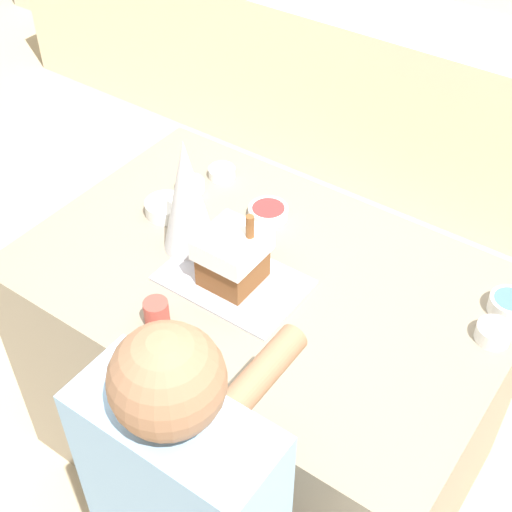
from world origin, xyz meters
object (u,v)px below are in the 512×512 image
(baking_tray, at_px, (233,280))
(decorative_tree, at_px, (187,196))
(candy_bowl_beside_tree, at_px, (222,172))
(candy_bowl_center_rear, at_px, (509,304))
(mug, at_px, (157,313))
(gingerbread_house, at_px, (233,257))
(candy_bowl_far_left, at_px, (165,207))
(candy_bowl_far_right, at_px, (494,332))
(candy_bowl_near_tray_left, at_px, (190,185))
(candy_bowl_front_corner, at_px, (268,212))

(baking_tray, xyz_separation_m, decorative_tree, (-0.20, 0.05, 0.19))
(candy_bowl_beside_tree, bearing_deg, candy_bowl_center_rear, -2.32)
(candy_bowl_beside_tree, bearing_deg, mug, -67.21)
(gingerbread_house, bearing_deg, candy_bowl_far_left, 161.21)
(candy_bowl_center_rear, height_order, mug, mug)
(baking_tray, bearing_deg, candy_bowl_far_right, 17.86)
(baking_tray, bearing_deg, mug, -105.13)
(baking_tray, distance_m, mug, 0.27)
(candy_bowl_beside_tree, bearing_deg, gingerbread_house, -48.96)
(candy_bowl_center_rear, bearing_deg, mug, -141.81)
(candy_bowl_far_right, bearing_deg, candy_bowl_center_rear, 91.47)
(candy_bowl_center_rear, relative_size, candy_bowl_far_left, 0.88)
(gingerbread_house, bearing_deg, candy_bowl_far_right, 17.85)
(candy_bowl_beside_tree, xyz_separation_m, candy_bowl_far_right, (1.06, -0.17, 0.01))
(baking_tray, height_order, mug, mug)
(candy_bowl_beside_tree, relative_size, candy_bowl_near_tray_left, 0.95)
(candy_bowl_beside_tree, relative_size, candy_bowl_front_corner, 0.72)
(mug, bearing_deg, candy_bowl_near_tray_left, 120.83)
(baking_tray, height_order, candy_bowl_front_corner, candy_bowl_front_corner)
(baking_tray, relative_size, candy_bowl_far_left, 3.17)
(candy_bowl_beside_tree, bearing_deg, baking_tray, -49.01)
(candy_bowl_far_left, bearing_deg, candy_bowl_center_rear, 11.89)
(decorative_tree, distance_m, candy_bowl_center_rear, 0.97)
(decorative_tree, relative_size, candy_bowl_near_tray_left, 3.93)
(candy_bowl_far_right, xyz_separation_m, candy_bowl_far_left, (-1.08, -0.10, 0.00))
(candy_bowl_beside_tree, xyz_separation_m, candy_bowl_near_tray_left, (-0.04, -0.12, 0.00))
(candy_bowl_front_corner, height_order, mug, mug)
(candy_bowl_front_corner, height_order, candy_bowl_far_right, candy_bowl_far_right)
(decorative_tree, xyz_separation_m, candy_bowl_far_left, (-0.17, 0.07, -0.17))
(decorative_tree, distance_m, candy_bowl_beside_tree, 0.41)
(candy_bowl_front_corner, bearing_deg, candy_bowl_far_left, -147.42)
(gingerbread_house, xyz_separation_m, candy_bowl_far_left, (-0.37, 0.13, -0.07))
(decorative_tree, relative_size, candy_bowl_center_rear, 3.33)
(candy_bowl_far_right, xyz_separation_m, candy_bowl_near_tray_left, (-1.10, 0.05, -0.01))
(mug, bearing_deg, baking_tray, 74.87)
(baking_tray, relative_size, candy_bowl_center_rear, 3.60)
(candy_bowl_front_corner, distance_m, candy_bowl_center_rear, 0.80)
(decorative_tree, xyz_separation_m, mug, (0.13, -0.31, -0.15))
(gingerbread_house, bearing_deg, decorative_tree, 165.53)
(baking_tray, height_order, gingerbread_house, gingerbread_house)
(baking_tray, xyz_separation_m, candy_bowl_front_corner, (-0.09, 0.31, 0.02))
(candy_bowl_near_tray_left, bearing_deg, candy_bowl_front_corner, 6.44)
(candy_bowl_center_rear, xyz_separation_m, mug, (-0.78, -0.61, 0.02))
(gingerbread_house, distance_m, mug, 0.27)
(gingerbread_house, relative_size, mug, 2.86)
(decorative_tree, bearing_deg, candy_bowl_far_left, 156.23)
(decorative_tree, bearing_deg, candy_bowl_near_tray_left, 129.65)
(decorative_tree, xyz_separation_m, candy_bowl_center_rear, (0.91, 0.30, -0.17))
(candy_bowl_beside_tree, bearing_deg, candy_bowl_far_right, -9.01)
(candy_bowl_center_rear, bearing_deg, baking_tray, -153.44)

